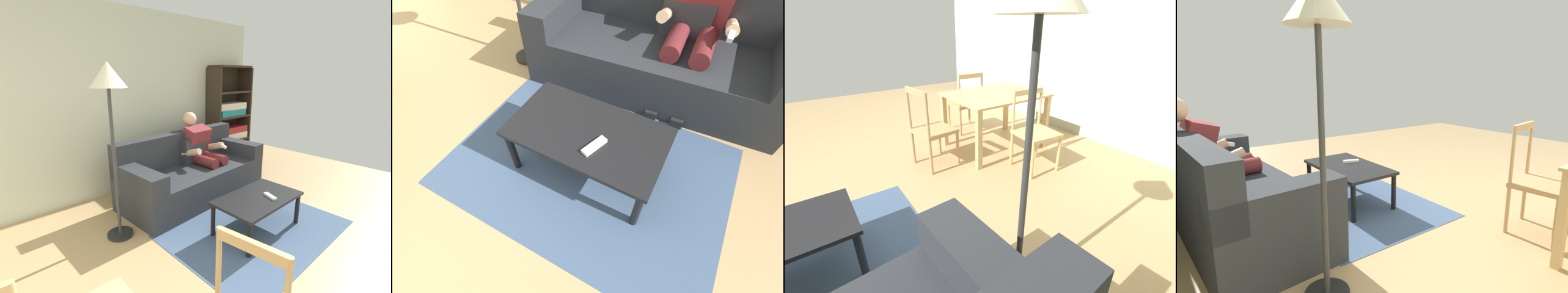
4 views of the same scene
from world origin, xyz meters
The scene contains 8 objects.
wall_back centered at (0.00, 3.13, 1.31)m, with size 6.03×0.12×2.63m, color beige.
couch centered at (0.91, 2.25, 0.33)m, with size 2.23×1.02×0.90m.
person_lounging centered at (1.14, 2.30, 0.61)m, with size 0.61×0.94×1.17m.
coffee_table centered at (0.83, 1.06, 0.35)m, with size 1.00×0.57×0.40m.
tv_remote centered at (0.92, 0.96, 0.41)m, with size 0.05×0.17×0.02m, color white.
bookshelf centered at (2.41, 2.89, 0.82)m, with size 0.91×0.36×1.87m.
area_rug centered at (0.83, 1.06, 0.00)m, with size 2.00×1.40×0.01m, color #3D5170.
floor_lamp centered at (-0.38, 1.99, 1.55)m, with size 0.36×0.36×1.84m.
Camera 1 is at (-1.52, -0.50, 1.72)m, focal length 24.62 mm.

